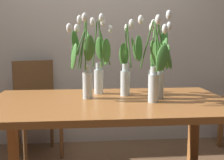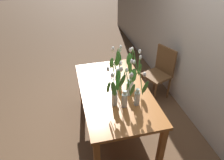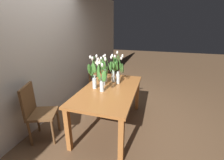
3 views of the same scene
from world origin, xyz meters
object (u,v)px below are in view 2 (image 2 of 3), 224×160
object	(u,v)px
tulip_vase_1	(115,89)
tulip_vase_5	(125,95)
tulip_vase_0	(131,83)
tulip_vase_2	(133,71)
dining_table	(115,96)
dining_chair	(160,71)
tulip_vase_3	(117,68)
tulip_vase_4	(137,93)

from	to	relation	value
tulip_vase_1	tulip_vase_5	bearing A→B (deg)	63.14
tulip_vase_0	tulip_vase_2	bearing A→B (deg)	153.88
tulip_vase_0	tulip_vase_2	xyz separation A→B (m)	(-0.19, 0.09, 0.06)
tulip_vase_0	tulip_vase_1	size ratio (longest dim) A/B	0.92
dining_table	dining_chair	xyz separation A→B (m)	(-0.65, 0.98, -0.12)
dining_table	tulip_vase_3	xyz separation A→B (m)	(-0.17, 0.07, 0.32)
tulip_vase_0	dining_chair	size ratio (longest dim) A/B	0.58
tulip_vase_0	tulip_vase_4	bearing A→B (deg)	2.48
tulip_vase_5	tulip_vase_1	bearing A→B (deg)	-116.86
dining_table	tulip_vase_1	bearing A→B (deg)	-14.15
tulip_vase_1	tulip_vase_4	world-z (taller)	tulip_vase_1
tulip_vase_5	dining_chair	distance (m)	1.42
tulip_vase_1	tulip_vase_4	xyz separation A→B (m)	(0.06, 0.25, -0.06)
dining_table	tulip_vase_3	distance (m)	0.38
tulip_vase_2	tulip_vase_0	bearing A→B (deg)	-26.12
tulip_vase_4	dining_chair	bearing A→B (deg)	141.08
tulip_vase_2	tulip_vase_5	world-z (taller)	tulip_vase_2
dining_chair	tulip_vase_2	bearing A→B (deg)	-50.39
tulip_vase_4	tulip_vase_0	bearing A→B (deg)	-177.52
tulip_vase_3	tulip_vase_4	world-z (taller)	tulip_vase_3
dining_table	tulip_vase_4	world-z (taller)	tulip_vase_4
tulip_vase_4	dining_chair	xyz separation A→B (m)	(-0.99, 0.80, -0.39)
tulip_vase_2	tulip_vase_3	bearing A→B (deg)	-123.02
dining_chair	tulip_vase_0	bearing A→B (deg)	-46.06
dining_table	tulip_vase_2	world-z (taller)	tulip_vase_2
dining_table	tulip_vase_2	bearing A→B (deg)	101.34
dining_table	tulip_vase_5	world-z (taller)	tulip_vase_5
tulip_vase_2	tulip_vase_5	distance (m)	0.46
tulip_vase_4	dining_table	bearing A→B (deg)	-152.80
tulip_vase_1	dining_chair	world-z (taller)	tulip_vase_1
tulip_vase_0	tulip_vase_5	distance (m)	0.25
tulip_vase_1	tulip_vase_2	xyz separation A→B (m)	(-0.34, 0.33, 0.00)
dining_table	tulip_vase_3	world-z (taller)	tulip_vase_3
tulip_vase_3	tulip_vase_4	distance (m)	0.53
tulip_vase_0	tulip_vase_3	bearing A→B (deg)	-162.55
tulip_vase_2	tulip_vase_4	size ratio (longest dim) A/B	1.14
dining_table	tulip_vase_2	size ratio (longest dim) A/B	2.75
dining_table	tulip_vase_0	size ratio (longest dim) A/B	2.95
tulip_vase_2	dining_chair	size ratio (longest dim) A/B	0.63
tulip_vase_2	tulip_vase_1	bearing A→B (deg)	-44.43
dining_chair	tulip_vase_3	bearing A→B (deg)	-62.46
tulip_vase_3	tulip_vase_5	world-z (taller)	tulip_vase_3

